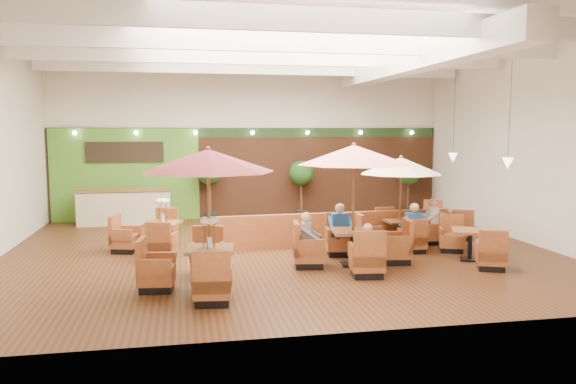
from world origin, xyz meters
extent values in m
plane|color=#381E0F|center=(0.00, 0.00, 0.00)|extent=(14.00, 14.00, 0.00)
cube|color=silver|center=(0.00, 6.00, 2.75)|extent=(14.00, 0.04, 5.50)
cube|color=silver|center=(0.00, -6.00, 2.75)|extent=(14.00, 0.04, 5.50)
cube|color=silver|center=(7.00, 0.00, 2.75)|extent=(0.04, 12.00, 5.50)
cube|color=white|center=(0.00, 0.00, 5.50)|extent=(14.00, 12.00, 0.04)
cube|color=brown|center=(0.00, 5.94, 1.60)|extent=(13.90, 0.10, 3.20)
cube|color=#1E3819|center=(0.00, 5.93, 3.05)|extent=(13.90, 0.12, 0.35)
cube|color=#50912A|center=(-4.40, 5.88, 1.60)|extent=(5.00, 0.08, 3.20)
cube|color=black|center=(-4.40, 5.80, 2.40)|extent=(2.60, 0.08, 0.70)
cube|color=white|center=(3.50, 0.00, 4.95)|extent=(0.60, 11.00, 0.60)
cube|color=white|center=(0.00, -4.00, 5.15)|extent=(13.60, 0.12, 0.45)
cube|color=white|center=(0.00, -1.30, 5.15)|extent=(13.60, 0.12, 0.45)
cube|color=white|center=(0.00, 1.30, 5.15)|extent=(13.60, 0.12, 0.45)
cube|color=white|center=(0.00, 4.00, 5.15)|extent=(13.60, 0.12, 0.45)
cylinder|color=black|center=(5.80, -1.00, 3.90)|extent=(0.01, 0.01, 3.20)
cone|color=white|center=(5.80, -1.00, 2.30)|extent=(0.28, 0.28, 0.28)
cylinder|color=black|center=(5.80, 2.00, 3.90)|extent=(0.01, 0.01, 3.20)
cone|color=white|center=(5.80, 2.00, 2.30)|extent=(0.28, 0.28, 0.28)
sphere|color=#FFEAC6|center=(-6.00, 5.70, 3.05)|extent=(0.14, 0.14, 0.14)
sphere|color=#FFEAC6|center=(-4.00, 5.70, 3.05)|extent=(0.14, 0.14, 0.14)
sphere|color=#FFEAC6|center=(-2.00, 5.70, 3.05)|extent=(0.14, 0.14, 0.14)
sphere|color=#FFEAC6|center=(0.00, 5.70, 3.05)|extent=(0.14, 0.14, 0.14)
sphere|color=#FFEAC6|center=(2.00, 5.70, 3.05)|extent=(0.14, 0.14, 0.14)
sphere|color=#FFEAC6|center=(4.00, 5.70, 3.05)|extent=(0.14, 0.14, 0.14)
sphere|color=#FFEAC6|center=(6.00, 5.70, 3.05)|extent=(0.14, 0.14, 0.14)
cube|color=beige|center=(-4.40, 5.10, 0.55)|extent=(3.00, 0.70, 1.10)
cube|color=brown|center=(-4.40, 5.10, 1.15)|extent=(3.00, 0.75, 0.06)
cube|color=brown|center=(1.66, 0.45, 0.46)|extent=(6.61, 0.51, 0.92)
cube|color=brown|center=(-1.97, -3.08, 0.79)|extent=(1.04, 1.04, 0.07)
cylinder|color=black|center=(-1.97, -3.08, 0.41)|extent=(0.11, 0.11, 0.72)
cube|color=black|center=(-1.97, -3.08, 0.02)|extent=(0.55, 0.55, 0.04)
cube|color=brown|center=(-1.97, -4.13, 0.33)|extent=(0.76, 0.76, 0.35)
cube|color=brown|center=(-1.94, -4.41, 0.66)|extent=(0.69, 0.19, 0.77)
cube|color=brown|center=(-2.29, -4.09, 0.55)|extent=(0.16, 0.61, 0.31)
cube|color=brown|center=(-1.65, -4.16, 0.55)|extent=(0.16, 0.61, 0.31)
cube|color=black|center=(-1.97, -4.13, 0.08)|extent=(0.67, 0.67, 0.15)
cube|color=brown|center=(-1.97, -2.04, 0.33)|extent=(0.76, 0.76, 0.35)
cube|color=brown|center=(-2.00, -1.76, 0.66)|extent=(0.69, 0.19, 0.77)
cube|color=brown|center=(-1.65, -2.08, 0.55)|extent=(0.16, 0.61, 0.31)
cube|color=brown|center=(-2.29, -2.00, 0.55)|extent=(0.16, 0.61, 0.31)
cube|color=black|center=(-1.97, -2.04, 0.08)|extent=(0.67, 0.67, 0.15)
cube|color=brown|center=(-3.01, -3.08, 0.33)|extent=(0.76, 0.76, 0.35)
cube|color=brown|center=(-2.73, -3.05, 0.66)|extent=(0.19, 0.69, 0.77)
cube|color=brown|center=(-2.98, -2.77, 0.55)|extent=(0.61, 0.16, 0.31)
cube|color=brown|center=(-3.05, -3.40, 0.55)|extent=(0.61, 0.16, 0.31)
cube|color=black|center=(-3.01, -3.08, 0.08)|extent=(0.67, 0.67, 0.15)
cylinder|color=brown|center=(-1.97, -3.08, 1.37)|extent=(0.06, 0.06, 2.75)
cone|color=maroon|center=(-1.97, -3.08, 2.57)|extent=(2.64, 2.64, 0.45)
sphere|color=brown|center=(-1.97, -3.08, 2.80)|extent=(0.10, 0.10, 0.10)
cylinder|color=silver|center=(-1.97, -3.08, 0.93)|extent=(0.10, 0.10, 0.22)
cube|color=brown|center=(1.41, -1.78, 0.80)|extent=(1.06, 1.06, 0.07)
cylinder|color=black|center=(1.41, -1.78, 0.41)|extent=(0.11, 0.11, 0.73)
cube|color=black|center=(1.41, -1.78, 0.02)|extent=(0.56, 0.56, 0.04)
cube|color=brown|center=(1.41, -2.83, 0.33)|extent=(0.77, 0.77, 0.35)
cube|color=brown|center=(1.45, -3.12, 0.67)|extent=(0.70, 0.20, 0.78)
cube|color=brown|center=(1.09, -2.79, 0.55)|extent=(0.17, 0.62, 0.31)
cube|color=brown|center=(1.73, -2.88, 0.55)|extent=(0.17, 0.62, 0.31)
cube|color=black|center=(1.41, -2.83, 0.08)|extent=(0.69, 0.69, 0.16)
cube|color=brown|center=(1.41, -0.73, 0.33)|extent=(0.77, 0.77, 0.35)
cube|color=brown|center=(1.37, -0.44, 0.67)|extent=(0.70, 0.20, 0.78)
cube|color=brown|center=(1.73, -0.77, 0.55)|extent=(0.17, 0.62, 0.31)
cube|color=brown|center=(1.09, -0.68, 0.55)|extent=(0.17, 0.62, 0.31)
cube|color=black|center=(1.41, -0.73, 0.08)|extent=(0.69, 0.69, 0.16)
cube|color=brown|center=(0.35, -1.78, 0.33)|extent=(0.77, 0.77, 0.35)
cube|color=brown|center=(0.64, -1.74, 0.67)|extent=(0.20, 0.70, 0.78)
cube|color=brown|center=(0.40, -1.46, 0.55)|extent=(0.62, 0.17, 0.31)
cube|color=brown|center=(0.31, -2.10, 0.55)|extent=(0.62, 0.17, 0.31)
cube|color=black|center=(0.35, -1.78, 0.08)|extent=(0.69, 0.69, 0.16)
cube|color=brown|center=(2.46, -1.78, 0.33)|extent=(0.77, 0.77, 0.35)
cube|color=brown|center=(2.17, -1.82, 0.67)|extent=(0.20, 0.70, 0.78)
cube|color=brown|center=(2.42, -2.10, 0.55)|extent=(0.62, 0.17, 0.31)
cube|color=brown|center=(2.50, -1.46, 0.55)|extent=(0.62, 0.17, 0.31)
cube|color=black|center=(2.46, -1.78, 0.08)|extent=(0.69, 0.69, 0.16)
cylinder|color=brown|center=(1.41, -1.78, 1.39)|extent=(0.06, 0.06, 2.77)
cone|color=#E5796E|center=(1.41, -1.78, 2.59)|extent=(2.66, 2.66, 0.45)
sphere|color=brown|center=(1.41, -1.78, 2.82)|extent=(0.10, 0.10, 0.10)
cube|color=brown|center=(3.35, 0.15, 0.68)|extent=(0.81, 0.81, 0.06)
cylinder|color=black|center=(3.35, 0.15, 0.35)|extent=(0.09, 0.09, 0.63)
cube|color=black|center=(3.35, 0.15, 0.02)|extent=(0.43, 0.43, 0.04)
cube|color=brown|center=(3.35, -0.75, 0.28)|extent=(0.59, 0.59, 0.30)
cube|color=brown|center=(3.35, -0.99, 0.57)|extent=(0.59, 0.10, 0.66)
cube|color=brown|center=(3.07, -0.75, 0.47)|extent=(0.08, 0.52, 0.27)
cube|color=brown|center=(3.62, -0.75, 0.47)|extent=(0.08, 0.52, 0.27)
cube|color=black|center=(3.35, -0.75, 0.07)|extent=(0.52, 0.52, 0.13)
cube|color=brown|center=(3.35, 1.06, 0.28)|extent=(0.59, 0.59, 0.30)
cube|color=brown|center=(3.35, 1.30, 0.57)|extent=(0.59, 0.10, 0.66)
cube|color=brown|center=(3.62, 1.06, 0.47)|extent=(0.08, 0.52, 0.27)
cube|color=brown|center=(3.07, 1.06, 0.47)|extent=(0.08, 0.52, 0.27)
cube|color=black|center=(3.35, 1.06, 0.07)|extent=(0.52, 0.52, 0.13)
cube|color=brown|center=(2.45, 0.15, 0.28)|extent=(0.59, 0.59, 0.30)
cube|color=brown|center=(2.69, 0.15, 0.57)|extent=(0.10, 0.59, 0.66)
cube|color=brown|center=(2.45, 0.43, 0.47)|extent=(0.52, 0.08, 0.27)
cube|color=brown|center=(2.45, -0.12, 0.47)|extent=(0.52, 0.08, 0.27)
cube|color=black|center=(2.45, 0.15, 0.07)|extent=(0.52, 0.52, 0.13)
cube|color=brown|center=(4.25, 0.15, 0.28)|extent=(0.59, 0.59, 0.30)
cube|color=brown|center=(4.00, 0.15, 0.57)|extent=(0.10, 0.59, 0.66)
cube|color=brown|center=(4.25, -0.12, 0.47)|extent=(0.52, 0.08, 0.27)
cube|color=brown|center=(4.25, 0.43, 0.47)|extent=(0.52, 0.08, 0.27)
cube|color=black|center=(4.25, 0.15, 0.07)|extent=(0.52, 0.52, 0.13)
cylinder|color=brown|center=(3.35, 0.15, 1.19)|extent=(0.06, 0.06, 2.37)
cone|color=beige|center=(3.35, 0.15, 2.19)|extent=(2.28, 2.28, 0.45)
sphere|color=brown|center=(3.35, 0.15, 2.42)|extent=(0.10, 0.10, 0.10)
cube|color=brown|center=(-3.00, 0.64, 0.73)|extent=(1.07, 1.07, 0.06)
cylinder|color=black|center=(-3.00, 0.64, 0.38)|extent=(0.10, 0.10, 0.67)
cube|color=black|center=(-3.00, 0.64, 0.02)|extent=(0.56, 0.56, 0.04)
cube|color=brown|center=(-3.00, -0.32, 0.30)|extent=(0.78, 0.78, 0.32)
cube|color=brown|center=(-2.93, -0.58, 0.61)|extent=(0.63, 0.27, 0.71)
cube|color=brown|center=(-3.28, -0.24, 0.51)|extent=(0.23, 0.56, 0.28)
cube|color=brown|center=(-2.72, -0.41, 0.51)|extent=(0.23, 0.56, 0.28)
cube|color=black|center=(-3.00, -0.32, 0.07)|extent=(0.69, 0.69, 0.14)
cube|color=brown|center=(-3.00, 1.60, 0.30)|extent=(0.78, 0.78, 0.32)
cube|color=brown|center=(-3.07, 1.86, 0.61)|extent=(0.63, 0.27, 0.71)
cube|color=brown|center=(-2.72, 1.52, 0.51)|extent=(0.23, 0.56, 0.28)
cube|color=brown|center=(-3.28, 1.68, 0.51)|extent=(0.23, 0.56, 0.28)
cube|color=black|center=(-3.00, 1.60, 0.07)|extent=(0.69, 0.69, 0.14)
cube|color=brown|center=(-3.97, 0.64, 0.30)|extent=(0.78, 0.78, 0.32)
cube|color=brown|center=(-3.71, 0.71, 0.61)|extent=(0.27, 0.63, 0.71)
cube|color=brown|center=(-3.88, 0.92, 0.51)|extent=(0.56, 0.23, 0.28)
cube|color=brown|center=(-4.05, 0.36, 0.51)|extent=(0.56, 0.23, 0.28)
cube|color=black|center=(-3.97, 0.64, 0.07)|extent=(0.69, 0.69, 0.14)
cylinder|color=silver|center=(-3.00, 0.64, 0.87)|extent=(0.10, 0.10, 0.22)
cube|color=brown|center=(4.37, -1.82, 0.72)|extent=(1.12, 1.12, 0.06)
cylinder|color=black|center=(4.37, -1.82, 0.37)|extent=(0.10, 0.10, 0.66)
cube|color=black|center=(4.37, -1.82, 0.02)|extent=(0.59, 0.59, 0.04)
cube|color=brown|center=(4.37, -2.77, 0.30)|extent=(0.81, 0.81, 0.32)
cube|color=brown|center=(4.48, -3.01, 0.60)|extent=(0.61, 0.34, 0.70)
cube|color=brown|center=(4.11, -2.66, 0.50)|extent=(0.29, 0.54, 0.28)
cube|color=brown|center=(4.64, -2.88, 0.50)|extent=(0.29, 0.54, 0.28)
cube|color=black|center=(4.37, -2.77, 0.07)|extent=(0.72, 0.72, 0.14)
cube|color=brown|center=(4.37, -0.87, 0.30)|extent=(0.81, 0.81, 0.32)
cube|color=brown|center=(4.27, -0.63, 0.60)|extent=(0.61, 0.34, 0.70)
cube|color=brown|center=(4.64, -0.99, 0.50)|extent=(0.29, 0.54, 0.28)
cube|color=brown|center=(4.11, -0.76, 0.50)|extent=(0.29, 0.54, 0.28)
cube|color=black|center=(4.37, -0.87, 0.07)|extent=(0.72, 0.72, 0.14)
cube|color=brown|center=(5.40, 1.48, 0.68)|extent=(1.02, 1.02, 0.06)
cylinder|color=black|center=(5.40, 1.48, 0.35)|extent=(0.09, 0.09, 0.63)
cube|color=black|center=(5.40, 1.48, 0.02)|extent=(0.54, 0.54, 0.04)
cube|color=brown|center=(5.40, 0.58, 0.28)|extent=(0.74, 0.74, 0.30)
cube|color=brown|center=(5.48, 0.34, 0.57)|extent=(0.59, 0.27, 0.66)
cube|color=brown|center=(5.14, 0.66, 0.47)|extent=(0.23, 0.52, 0.27)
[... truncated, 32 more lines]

